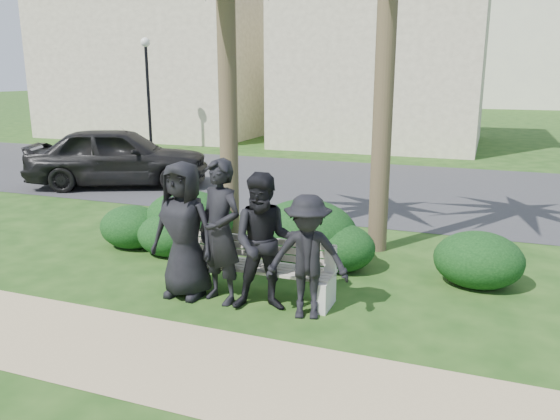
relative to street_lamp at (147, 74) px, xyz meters
The scene contains 18 objects.
ground 15.29m from the street_lamp, 53.13° to the right, with size 160.00×160.00×0.00m, color #1A3F12.
footpath 16.74m from the street_lamp, 56.89° to the right, with size 30.00×1.60×0.01m, color tan.
asphalt_street 10.28m from the street_lamp, 23.96° to the right, with size 160.00×8.00×0.01m, color #2D2D30.
stucco_bldg_left 6.75m from the street_lamp, 116.57° to the left, with size 10.40×8.40×7.30m.
stucco_bldg_right 10.03m from the street_lamp, 36.87° to the left, with size 8.40×8.40×7.30m.
street_lamp is the anchor object (origin of this frame).
park_bench 15.49m from the street_lamp, 51.21° to the right, with size 2.18×0.50×0.76m.
man_a 15.13m from the street_lamp, 54.54° to the right, with size 0.90×0.58×1.84m, color black.
man_b 15.44m from the street_lamp, 52.90° to the right, with size 0.69×0.45×1.90m, color black.
man_c 15.87m from the street_lamp, 51.13° to the right, with size 0.86×0.67×1.77m, color black.
man_d 16.27m from the street_lamp, 49.63° to the right, with size 1.00×0.57×1.55m, color black.
hedge_a 12.85m from the street_lamp, 57.72° to the right, with size 1.15×0.95×0.75m, color black.
hedge_b 13.09m from the street_lamp, 53.40° to the right, with size 1.58×1.31×1.03m, color black.
hedge_c 13.43m from the street_lamp, 54.99° to the right, with size 1.09×0.90×0.71m, color black.
hedge_d 14.47m from the street_lamp, 46.58° to the right, with size 1.62×1.33×1.05m, color black.
hedge_e 14.96m from the street_lamp, 45.35° to the right, with size 1.15×0.95×0.75m, color black.
hedge_f 16.39m from the street_lamp, 40.13° to the right, with size 1.24×1.02×0.81m, color black.
car_a 7.36m from the street_lamp, 62.86° to the right, with size 1.88×4.68×1.59m, color black.
Camera 1 is at (3.35, -6.24, 2.91)m, focal length 35.00 mm.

